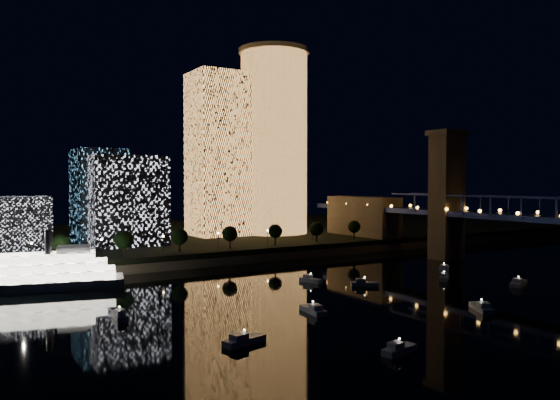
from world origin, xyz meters
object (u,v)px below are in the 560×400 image
Objects in this scene: tower_rectangular at (217,154)px; truss_bridge at (560,226)px; riverboat at (13,275)px; tower_cylindrical at (274,142)px.

truss_bridge is at bearing -66.37° from tower_rectangular.
riverboat is (-92.92, -67.13, -38.39)m from tower_rectangular.
riverboat is at bearing 156.62° from truss_bridge.
tower_cylindrical is at bearing 27.19° from riverboat.
tower_rectangular is (-27.77, 5.13, -6.66)m from tower_cylindrical.
truss_bridge is at bearing -23.38° from riverboat.
tower_cylindrical is 1.51× the size of riverboat.
tower_cylindrical is at bearing 103.33° from truss_bridge.
riverboat is (-120.69, -62.00, -45.05)m from tower_cylindrical.
tower_cylindrical reaches higher than tower_rectangular.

